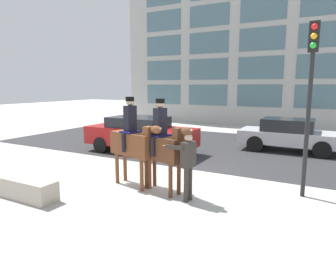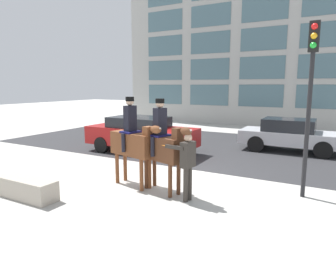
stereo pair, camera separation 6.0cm
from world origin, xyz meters
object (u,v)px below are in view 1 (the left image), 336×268
Objects in this scene: street_car_far_lane at (289,134)px; planter_ledge at (26,189)px; mounted_horse_companion at (163,145)px; pedestrian_bystander at (188,162)px; traffic_light at (311,84)px; mounted_horse_lead at (133,142)px; street_car_near_lane at (140,134)px.

street_car_far_lane is 2.32× the size of planter_ledge.
street_car_far_lane is (2.39, 7.09, -0.53)m from mounted_horse_companion.
pedestrian_bystander is at bearing -101.71° from street_car_far_lane.
traffic_light reaches higher than pedestrian_bystander.
street_car_near_lane is (-2.28, 3.80, -0.48)m from mounted_horse_lead.
street_car_near_lane is at bearing -149.89° from street_car_far_lane.
mounted_horse_companion is at bearing -108.64° from street_car_far_lane.
pedestrian_bystander reaches higher than street_car_far_lane.
traffic_light is at bearing -19.82° from street_car_near_lane.
street_car_far_lane is 10.61m from planter_ledge.
pedestrian_bystander is 0.94× the size of planter_ledge.
mounted_horse_lead is at bearing -115.48° from street_car_far_lane.
street_car_near_lane is at bearing 93.92° from planter_ledge.
pedestrian_bystander is (1.84, -0.30, -0.29)m from mounted_horse_lead.
mounted_horse_lead is at bearing 48.69° from planter_ledge.
planter_ledge is at bearing -150.61° from traffic_light.
pedestrian_bystander is 0.39× the size of traffic_light.
traffic_light is (1.01, -5.68, 2.16)m from street_car_far_lane.
traffic_light reaches higher than mounted_horse_lead.
mounted_horse_companion is 7.50m from street_car_far_lane.
mounted_horse_lead is 3.02m from planter_ledge.
street_car_far_lane is (3.37, 7.07, -0.54)m from mounted_horse_lead.
street_car_near_lane is 1.13× the size of street_car_far_lane.
mounted_horse_companion is (0.98, -0.02, -0.01)m from mounted_horse_lead.
mounted_horse_companion is 0.95m from pedestrian_bystander.
pedestrian_bystander is 3.61m from traffic_light.
street_car_near_lane is 5.97m from planter_ledge.
street_car_near_lane is 2.62× the size of planter_ledge.
pedestrian_bystander is at bearing 3.74° from mounted_horse_lead.
traffic_light is 2.42× the size of planter_ledge.
mounted_horse_companion is 0.60× the size of street_car_far_lane.
pedestrian_bystander is 0.36× the size of street_car_near_lane.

